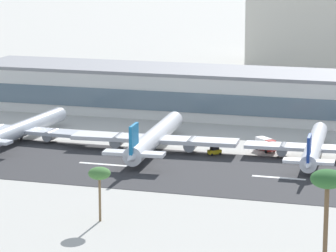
% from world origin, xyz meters
% --- Properties ---
extents(ground_plane, '(1400.00, 1400.00, 0.00)m').
position_xyz_m(ground_plane, '(0.00, 0.00, 0.00)').
color(ground_plane, '#B2AFA8').
extents(runway_strip, '(800.00, 38.02, 0.08)m').
position_xyz_m(runway_strip, '(0.00, 3.94, 0.04)').
color(runway_strip, '#2D2D30').
rests_on(runway_strip, ground_plane).
extents(runway_centreline_dash_4, '(12.00, 1.20, 0.01)m').
position_xyz_m(runway_centreline_dash_4, '(-1.10, 3.94, 0.09)').
color(runway_centreline_dash_4, white).
rests_on(runway_centreline_dash_4, runway_strip).
extents(runway_centreline_dash_5, '(12.00, 1.20, 0.01)m').
position_xyz_m(runway_centreline_dash_5, '(40.45, 3.94, 0.09)').
color(runway_centreline_dash_5, white).
rests_on(runway_centreline_dash_5, runway_strip).
extents(terminal_building, '(143.27, 25.95, 13.79)m').
position_xyz_m(terminal_building, '(5.95, 71.04, 6.90)').
color(terminal_building, silver).
rests_on(terminal_building, ground_plane).
extents(airliner_black_tail_gate_0, '(36.86, 45.98, 9.59)m').
position_xyz_m(airliner_black_tail_gate_0, '(-30.70, 21.51, 3.06)').
color(airliner_black_tail_gate_0, silver).
rests_on(airliner_black_tail_gate_0, ground_plane).
extents(airliner_blue_tail_gate_1, '(42.18, 51.09, 10.66)m').
position_xyz_m(airliner_blue_tail_gate_1, '(6.16, 19.79, 3.40)').
color(airliner_blue_tail_gate_1, silver).
rests_on(airliner_blue_tail_gate_1, ground_plane).
extents(airliner_navy_tail_gate_2, '(33.68, 44.42, 9.27)m').
position_xyz_m(airliner_navy_tail_gate_2, '(45.35, 23.52, 2.96)').
color(airliner_navy_tail_gate_2, white).
rests_on(airliner_navy_tail_gate_2, ground_plane).
extents(service_baggage_tug_0, '(3.44, 3.34, 2.20)m').
position_xyz_m(service_baggage_tug_0, '(21.44, 21.10, 1.05)').
color(service_baggage_tug_0, gold).
rests_on(service_baggage_tug_0, ground_plane).
extents(service_box_truck_1, '(5.99, 5.88, 3.25)m').
position_xyz_m(service_box_truck_1, '(32.54, 28.81, 1.79)').
color(service_box_truck_1, '#B2231E').
rests_on(service_box_truck_1, ground_plane).
extents(palm_tree_0, '(5.41, 5.41, 16.42)m').
position_xyz_m(palm_tree_0, '(57.43, -49.92, 14.28)').
color(palm_tree_0, brown).
rests_on(palm_tree_0, ground_plane).
extents(palm_tree_2, '(4.19, 4.19, 10.37)m').
position_xyz_m(palm_tree_2, '(14.02, -36.77, 9.01)').
color(palm_tree_2, brown).
rests_on(palm_tree_2, ground_plane).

